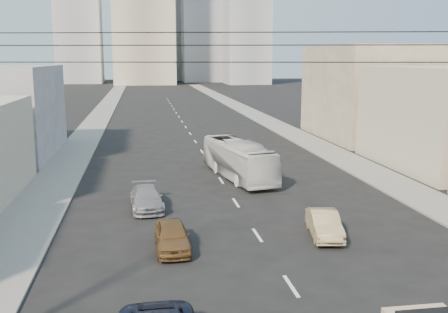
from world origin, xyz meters
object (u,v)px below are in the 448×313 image
object	(u,v)px
city_bus	(238,159)
sedan_grey	(147,198)
sedan_brown	(172,236)
sedan_tan	(324,224)

from	to	relation	value
city_bus	sedan_grey	xyz separation A→B (m)	(-6.76, -7.07, -0.74)
city_bus	sedan_grey	bearing A→B (deg)	-143.89
sedan_grey	city_bus	bearing A→B (deg)	42.84
city_bus	sedan_brown	xyz separation A→B (m)	(-5.69, -13.97, -0.73)
sedan_tan	city_bus	bearing A→B (deg)	107.01
sedan_tan	sedan_grey	world-z (taller)	sedan_grey
sedan_brown	sedan_grey	xyz separation A→B (m)	(-1.07, 6.90, -0.01)
city_bus	sedan_tan	xyz separation A→B (m)	(1.84, -13.33, -0.75)
sedan_brown	sedan_tan	bearing A→B (deg)	3.78
city_bus	sedan_brown	size ratio (longest dim) A/B	2.60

